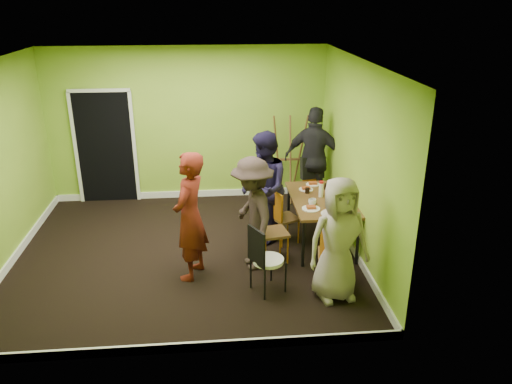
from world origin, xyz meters
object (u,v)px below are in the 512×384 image
at_px(chair_left_far, 281,214).
at_px(person_left_near, 253,214).
at_px(thermos, 321,190).
at_px(blue_bottle, 343,199).
at_px(chair_back_end, 313,174).
at_px(chair_bentwood, 264,257).
at_px(easel, 289,158).
at_px(person_left_far, 264,188).
at_px(chair_front_end, 333,251).
at_px(orange_bottle, 320,193).
at_px(chair_left_near, 268,227).
at_px(person_front_end, 338,240).
at_px(dining_table, 322,202).
at_px(person_back_end, 315,159).
at_px(person_standing, 190,217).

xyz_separation_m(chair_left_far, person_left_near, (-0.50, -0.66, 0.32)).
relative_size(thermos, blue_bottle, 1.07).
xyz_separation_m(chair_back_end, chair_bentwood, (-1.13, -2.54, -0.18)).
xyz_separation_m(easel, person_left_far, (-0.65, -1.68, 0.07)).
relative_size(chair_front_end, orange_bottle, 12.28).
bearing_deg(person_left_near, person_left_far, 152.33).
height_order(chair_back_end, chair_front_end, chair_back_end).
bearing_deg(person_left_near, chair_front_end, 48.15).
distance_m(chair_left_near, orange_bottle, 1.07).
xyz_separation_m(chair_front_end, orange_bottle, (0.09, 1.31, 0.28)).
xyz_separation_m(chair_left_near, chair_bentwood, (-0.14, -0.80, -0.02)).
bearing_deg(blue_bottle, chair_left_far, 157.08).
distance_m(orange_bottle, person_front_end, 1.58).
bearing_deg(chair_bentwood, dining_table, 113.87).
height_order(chair_bentwood, thermos, thermos).
height_order(blue_bottle, person_back_end, person_back_end).
height_order(chair_front_end, thermos, thermos).
bearing_deg(person_back_end, person_standing, 68.80).
relative_size(chair_left_far, orange_bottle, 11.78).
bearing_deg(orange_bottle, chair_front_end, -93.90).
height_order(chair_bentwood, blue_bottle, blue_bottle).
height_order(person_left_far, person_front_end, person_left_far).
bearing_deg(person_back_end, blue_bottle, 116.64).
bearing_deg(chair_front_end, person_front_end, -81.39).
relative_size(thermos, orange_bottle, 2.99).
distance_m(blue_bottle, person_back_end, 1.65).
height_order(chair_left_far, person_standing, person_standing).
distance_m(chair_left_near, thermos, 1.07).
distance_m(chair_bentwood, blue_bottle, 1.64).
bearing_deg(person_front_end, easel, 81.40).
bearing_deg(person_left_far, blue_bottle, 65.66).
height_order(chair_back_end, easel, easel).
height_order(chair_front_end, person_left_near, person_left_near).
bearing_deg(thermos, easel, 96.65).
bearing_deg(orange_bottle, dining_table, -85.71).
relative_size(blue_bottle, person_front_end, 0.13).
bearing_deg(blue_bottle, person_back_end, 93.24).
distance_m(orange_bottle, person_standing, 2.13).
bearing_deg(person_left_far, person_back_end, 137.99).
xyz_separation_m(chair_back_end, person_left_near, (-1.22, -1.86, 0.11)).
distance_m(chair_left_far, person_back_end, 1.55).
bearing_deg(chair_back_end, person_standing, 34.38).
relative_size(chair_left_far, blue_bottle, 4.20).
bearing_deg(chair_left_far, dining_table, 59.00).
height_order(chair_bentwood, person_left_far, person_left_far).
distance_m(dining_table, easel, 1.89).
height_order(dining_table, person_back_end, person_back_end).
height_order(blue_bottle, person_standing, person_standing).
height_order(chair_back_end, person_standing, person_standing).
bearing_deg(blue_bottle, thermos, 124.98).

